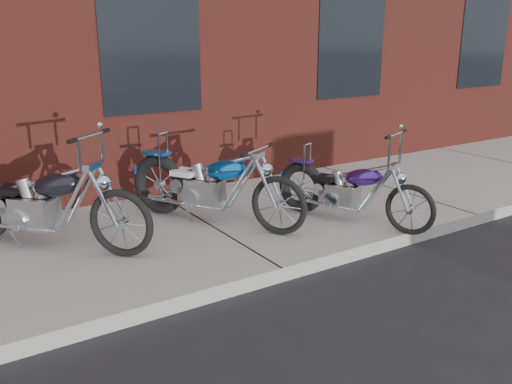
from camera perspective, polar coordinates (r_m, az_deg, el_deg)
ground at (r=5.35m, az=2.74°, el=-9.49°), size 120.00×120.00×0.00m
sidewalk at (r=6.50m, az=-4.95°, el=-4.03°), size 22.00×3.00×0.15m
chopper_purple at (r=6.54m, az=9.72°, el=-0.02°), size 0.85×1.92×1.14m
chopper_blue at (r=6.42m, az=-4.74°, el=0.41°), size 1.27×2.10×1.03m
chopper_third at (r=6.07m, az=-21.62°, el=-1.45°), size 1.70×1.94×1.25m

